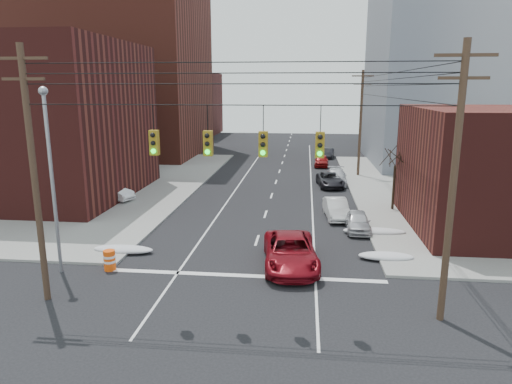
% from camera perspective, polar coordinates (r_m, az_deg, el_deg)
% --- Properties ---
extents(ground, '(160.00, 160.00, 0.00)m').
position_cam_1_polar(ground, '(17.65, -4.23, -18.77)').
color(ground, black).
rests_on(ground, ground).
extents(sidewalk_nw, '(40.00, 40.00, 0.15)m').
position_cam_1_polar(sidewalk_nw, '(52.13, -28.86, 1.17)').
color(sidewalk_nw, gray).
rests_on(sidewalk_nw, ground).
extents(building_brick_tall, '(24.00, 20.00, 30.00)m').
position_cam_1_polar(building_brick_tall, '(68.49, -17.71, 17.17)').
color(building_brick_tall, maroon).
rests_on(building_brick_tall, ground).
extents(building_brick_near, '(20.00, 16.00, 13.00)m').
position_cam_1_polar(building_brick_near, '(44.44, -28.08, 7.88)').
color(building_brick_near, '#481815').
rests_on(building_brick_near, ground).
extents(building_brick_far, '(22.00, 18.00, 12.00)m').
position_cam_1_polar(building_brick_far, '(93.37, -12.00, 10.67)').
color(building_brick_far, '#481815').
rests_on(building_brick_far, ground).
extents(building_office, '(22.00, 20.00, 25.00)m').
position_cam_1_polar(building_office, '(61.87, 25.12, 14.77)').
color(building_office, gray).
rests_on(building_office, ground).
extents(building_glass, '(20.00, 18.00, 22.00)m').
position_cam_1_polar(building_glass, '(87.36, 20.80, 13.28)').
color(building_glass, gray).
rests_on(building_glass, ground).
extents(utility_pole_left, '(2.20, 0.28, 11.00)m').
position_cam_1_polar(utility_pole_left, '(21.35, -26.02, 2.24)').
color(utility_pole_left, '#473323').
rests_on(utility_pole_left, ground).
extents(utility_pole_right, '(2.20, 0.28, 11.00)m').
position_cam_1_polar(utility_pole_right, '(18.95, 23.46, 1.27)').
color(utility_pole_right, '#473323').
rests_on(utility_pole_right, ground).
extents(utility_pole_far, '(2.20, 0.28, 11.00)m').
position_cam_1_polar(utility_pole_far, '(49.20, 12.94, 8.57)').
color(utility_pole_far, '#473323').
rests_on(utility_pole_far, ground).
extents(traffic_signals, '(17.00, 0.42, 2.02)m').
position_cam_1_polar(traffic_signals, '(18.05, -2.61, 6.26)').
color(traffic_signals, black).
rests_on(traffic_signals, ground).
extents(street_light, '(0.44, 0.44, 9.32)m').
position_cam_1_polar(street_light, '(24.43, -24.28, 3.02)').
color(street_light, gray).
rests_on(street_light, ground).
extents(bare_tree, '(2.09, 2.20, 4.93)m').
position_cam_1_polar(bare_tree, '(36.07, 16.86, 1.29)').
color(bare_tree, black).
rests_on(bare_tree, ground).
extents(snow_nw, '(3.50, 1.08, 0.42)m').
position_cam_1_polar(snow_nw, '(27.40, -16.26, -6.89)').
color(snow_nw, silver).
rests_on(snow_nw, ground).
extents(snow_ne, '(3.00, 1.08, 0.42)m').
position_cam_1_polar(snow_ne, '(26.28, 15.94, -7.73)').
color(snow_ne, silver).
rests_on(snow_ne, ground).
extents(snow_east_far, '(4.00, 1.08, 0.42)m').
position_cam_1_polar(snow_east_far, '(30.48, 14.56, -4.77)').
color(snow_east_far, silver).
rests_on(snow_east_far, ground).
extents(red_pickup, '(3.30, 6.15, 1.64)m').
position_cam_1_polar(red_pickup, '(24.27, 4.31, -7.45)').
color(red_pickup, maroon).
rests_on(red_pickup, ground).
extents(parked_car_a, '(1.58, 3.84, 1.30)m').
position_cam_1_polar(parked_car_a, '(30.85, 12.60, -3.58)').
color(parked_car_a, silver).
rests_on(parked_car_a, ground).
extents(parked_car_b, '(1.88, 4.37, 1.40)m').
position_cam_1_polar(parked_car_b, '(33.53, 10.01, -2.05)').
color(parked_car_b, silver).
rests_on(parked_car_b, ground).
extents(parked_car_c, '(2.73, 5.03, 1.34)m').
position_cam_1_polar(parked_car_c, '(44.02, 9.25, 1.52)').
color(parked_car_c, black).
rests_on(parked_car_c, ground).
extents(parked_car_d, '(2.24, 5.04, 1.44)m').
position_cam_1_polar(parked_car_d, '(45.29, 9.97, 1.88)').
color(parked_car_d, silver).
rests_on(parked_car_d, ground).
extents(parked_car_e, '(1.80, 4.09, 1.37)m').
position_cam_1_polar(parked_car_e, '(55.24, 8.18, 3.88)').
color(parked_car_e, maroon).
rests_on(parked_car_e, ground).
extents(parked_car_f, '(1.76, 3.98, 1.27)m').
position_cam_1_polar(parked_car_f, '(62.25, 9.03, 4.82)').
color(parked_car_f, black).
rests_on(parked_car_f, ground).
extents(lot_car_a, '(4.35, 2.77, 1.35)m').
position_cam_1_polar(lot_car_a, '(39.59, -17.71, 0.02)').
color(lot_car_a, white).
rests_on(lot_car_a, sidewalk_nw).
extents(lot_car_b, '(4.83, 2.96, 1.25)m').
position_cam_1_polar(lot_car_b, '(42.70, -18.63, 0.79)').
color(lot_car_b, silver).
rests_on(lot_car_b, sidewalk_nw).
extents(lot_car_c, '(5.45, 2.94, 1.50)m').
position_cam_1_polar(lot_car_c, '(44.59, -21.93, 1.19)').
color(lot_car_c, black).
rests_on(lot_car_c, sidewalk_nw).
extents(lot_car_d, '(4.37, 3.01, 1.38)m').
position_cam_1_polar(lot_car_d, '(49.10, -20.59, 2.24)').
color(lot_car_d, '#A4A4A8').
rests_on(lot_car_d, sidewalk_nw).
extents(construction_barrel, '(0.63, 0.63, 1.07)m').
position_cam_1_polar(construction_barrel, '(25.03, -17.84, -8.09)').
color(construction_barrel, '#F64F0C').
rests_on(construction_barrel, ground).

